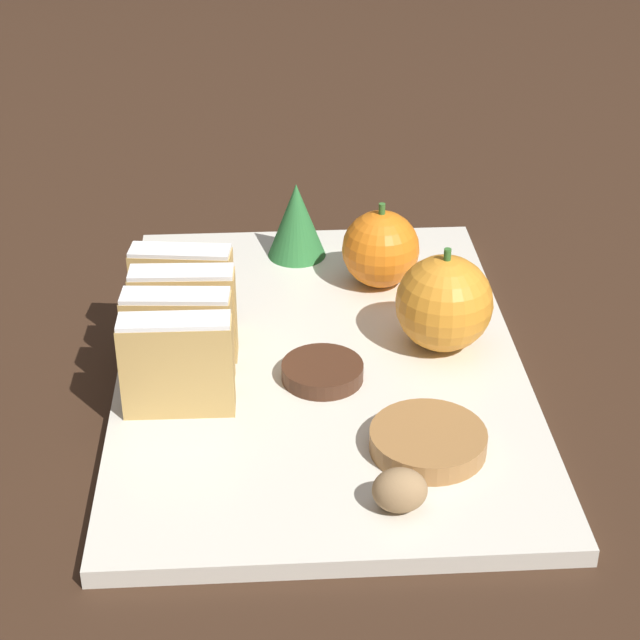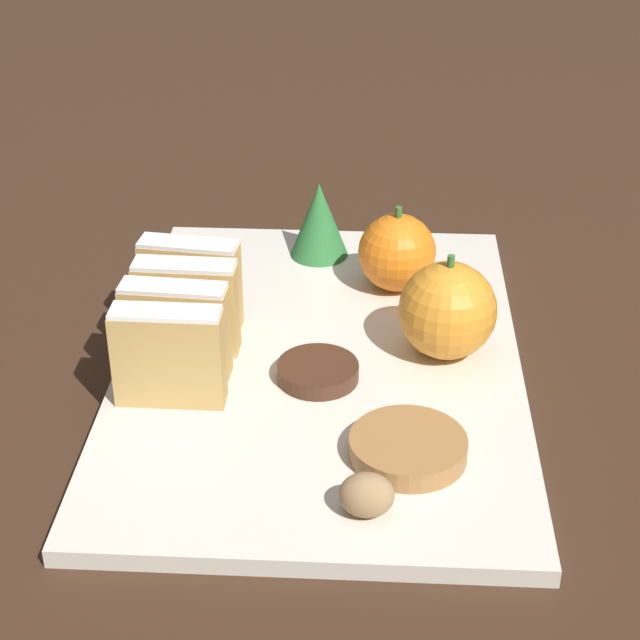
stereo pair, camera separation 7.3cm
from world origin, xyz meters
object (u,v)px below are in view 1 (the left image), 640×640
object	(u,v)px
orange_far	(444,303)
walnut	(400,490)
orange_near	(381,249)
chocolate_cookie	(328,371)

from	to	relation	value
orange_far	walnut	world-z (taller)	orange_far
walnut	orange_near	bearing A→B (deg)	86.13
chocolate_cookie	walnut	bearing A→B (deg)	-76.88
orange_near	orange_far	bearing A→B (deg)	-70.35
orange_near	walnut	world-z (taller)	orange_near
orange_near	chocolate_cookie	distance (m)	0.14
orange_near	orange_far	size ratio (longest dim) A/B	0.89
orange_near	walnut	size ratio (longest dim) A/B	2.16
orange_far	chocolate_cookie	world-z (taller)	orange_far
walnut	chocolate_cookie	size ratio (longest dim) A/B	0.57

